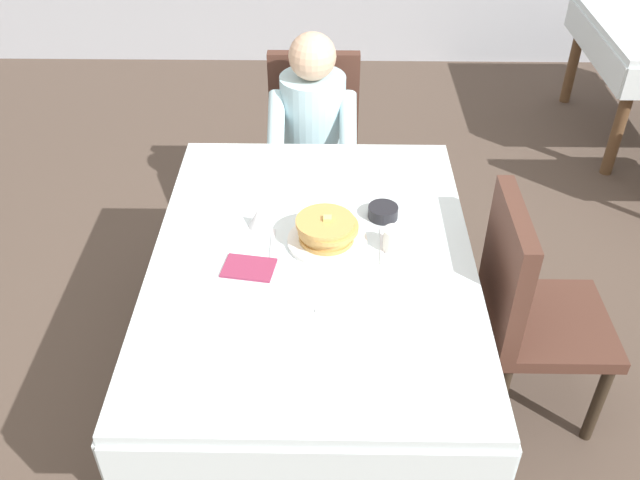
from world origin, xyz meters
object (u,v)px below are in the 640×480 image
dining_table_main (313,275)px  diner_person (313,129)px  bowl_butter (383,212)px  knife_right_of_plate (382,246)px  chair_diner (314,138)px  plate_breakfast (327,241)px  cup_coffee (395,240)px  syrup_pitcher (259,218)px  breakfast_stack (326,229)px  fork_left_of_plate (273,245)px  spoon_near_edge (339,311)px  chair_right_side (527,303)px

dining_table_main → diner_person: 1.01m
bowl_butter → diner_person: bearing=109.3°
knife_right_of_plate → chair_diner: bearing=15.4°
plate_breakfast → knife_right_of_plate: (0.19, -0.02, -0.01)m
dining_table_main → cup_coffee: cup_coffee is taller
syrup_pitcher → bowl_butter: bearing=7.9°
diner_person → breakfast_stack: (0.07, -0.95, 0.13)m
fork_left_of_plate → spoon_near_edge: same height
diner_person → bowl_butter: bearing=109.3°
fork_left_of_plate → chair_right_side: bearing=-94.8°
bowl_butter → spoon_near_edge: size_ratio=0.73×
dining_table_main → diner_person: diner_person is taller
dining_table_main → spoon_near_edge: size_ratio=10.16×
diner_person → syrup_pitcher: bearing=78.5°
cup_coffee → syrup_pitcher: cup_coffee is taller
fork_left_of_plate → cup_coffee: bearing=-93.5°
chair_right_side → breakfast_stack: bearing=-95.4°
chair_right_side → syrup_pitcher: (-0.97, 0.16, 0.25)m
plate_breakfast → syrup_pitcher: bearing=159.0°
chair_diner → diner_person: diner_person is taller
chair_right_side → bowl_butter: bearing=-113.6°
dining_table_main → spoon_near_edge: (0.09, -0.28, 0.09)m
plate_breakfast → cup_coffee: (0.23, -0.03, 0.03)m
diner_person → fork_left_of_plate: 0.97m
cup_coffee → dining_table_main: bearing=-172.7°
cup_coffee → diner_person: bearing=107.3°
diner_person → chair_right_side: 1.30m
fork_left_of_plate → spoon_near_edge: 0.40m
bowl_butter → fork_left_of_plate: size_ratio=0.61×
diner_person → cup_coffee: diner_person is taller
chair_diner → cup_coffee: 1.20m
knife_right_of_plate → chair_right_side: bearing=-93.2°
breakfast_stack → knife_right_of_plate: bearing=-5.5°
diner_person → chair_right_side: diner_person is taller
cup_coffee → bowl_butter: (-0.03, 0.19, -0.02)m
chair_right_side → fork_left_of_plate: chair_right_side is taller
cup_coffee → breakfast_stack: bearing=172.2°
chair_diner → fork_left_of_plate: chair_diner is taller
bowl_butter → breakfast_stack: bearing=-142.5°
syrup_pitcher → chair_diner: bearing=80.3°
breakfast_stack → fork_left_of_plate: 0.20m
plate_breakfast → knife_right_of_plate: 0.19m
chair_right_side → plate_breakfast: size_ratio=3.32×
chair_diner → plate_breakfast: size_ratio=3.32×
dining_table_main → plate_breakfast: plate_breakfast is taller
fork_left_of_plate → syrup_pitcher: bearing=24.5°
diner_person → cup_coffee: (0.30, -0.98, 0.11)m
fork_left_of_plate → knife_right_of_plate: size_ratio=0.90×
diner_person → cup_coffee: 1.03m
chair_right_side → plate_breakfast: bearing=-95.5°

